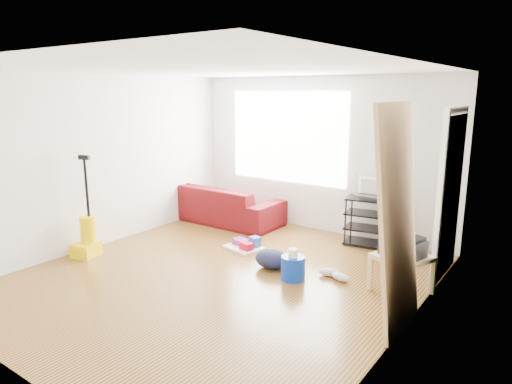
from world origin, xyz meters
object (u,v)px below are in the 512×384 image
Objects in this scene: sofa at (222,221)px; vacuum at (87,238)px; tv_stand at (370,221)px; backpack at (272,268)px; bucket at (293,279)px; cleaning_tray at (246,245)px; side_table at (402,261)px.

sofa is 1.58× the size of vacuum.
backpack is (-0.68, -1.61, -0.37)m from tv_stand.
bucket is 0.66× the size of backpack.
sofa is 1.58m from cleaning_tray.
sofa is 2.81m from bucket.
sofa is at bearing 176.54° from tv_stand.
sofa is 7.55× the size of bucket.
side_table is 2.33m from cleaning_tray.
sofa is at bearing 141.03° from backpack.
tv_stand is at bearing 81.49° from bucket.
vacuum is at bearing 81.00° from sofa.
side_table is 1.53× the size of backpack.
sofa is 2.50m from vacuum.
vacuum reaches higher than tv_stand.
vacuum is (-3.95, -1.38, -0.11)m from side_table.
tv_stand is 4.08m from vacuum.
tv_stand is at bearing 62.55° from backpack.
bucket is at bearing -25.10° from backpack.
bucket reaches higher than backpack.
tv_stand is 1.12× the size of side_table.
sofa is 4.95× the size of backpack.
sofa is 2.68m from tv_stand.
cleaning_tray reaches higher than bucket.
cleaning_tray is at bearing 26.50° from vacuum.
side_table is 4.18m from vacuum.
sofa is at bearing 163.18° from side_table.
sofa is 2.38m from backpack.
vacuum reaches higher than cleaning_tray.
vacuum is at bearing -159.43° from backpack.
cleaning_tray is at bearing 142.55° from sofa.
tv_stand is 1.63m from side_table.
cleaning_tray is at bearing 154.57° from bucket.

